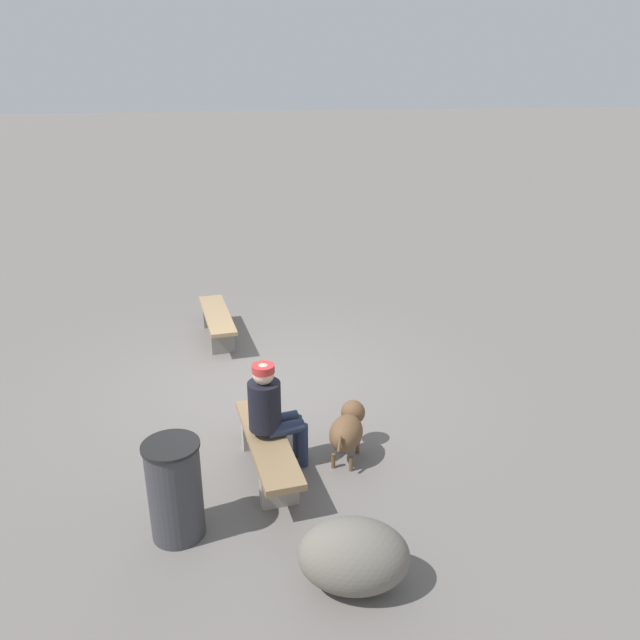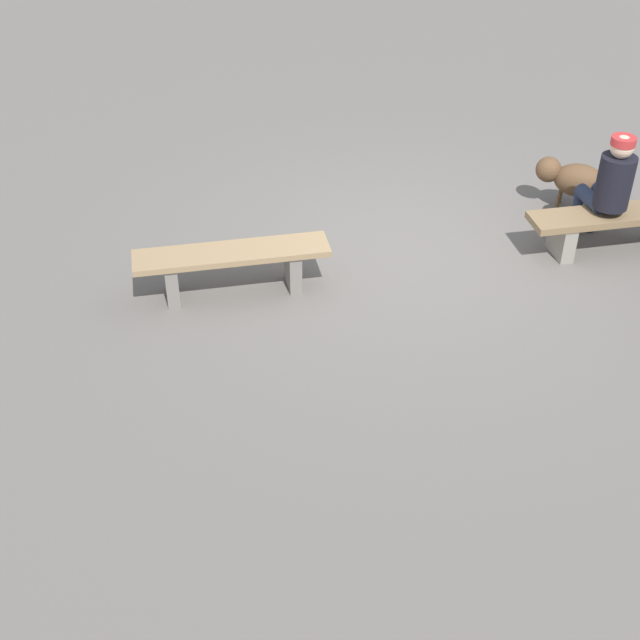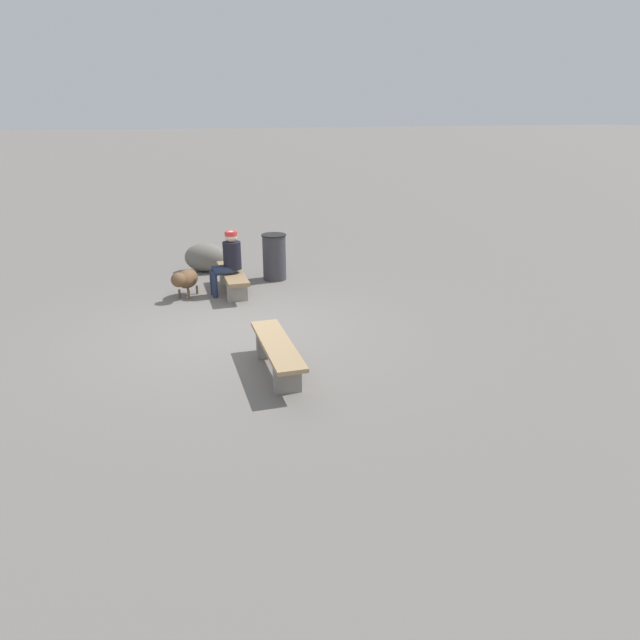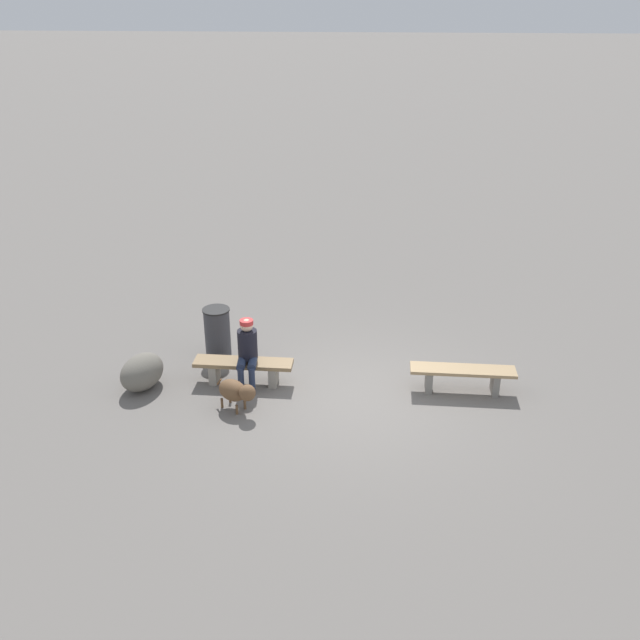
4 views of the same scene
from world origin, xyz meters
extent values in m
cube|color=slate|center=(0.00, 0.00, -0.03)|extent=(210.00, 210.00, 0.06)
cube|color=gray|center=(-2.40, -0.31, 0.20)|extent=(0.12, 0.36, 0.40)
cube|color=gray|center=(-1.25, -0.32, 0.20)|extent=(0.12, 0.36, 0.40)
cube|color=#A3845B|center=(-1.82, -0.32, 0.43)|extent=(1.83, 0.42, 0.06)
cube|color=gray|center=(1.52, -0.31, 0.18)|extent=(0.14, 0.38, 0.36)
cube|color=gray|center=(2.59, -0.32, 0.18)|extent=(0.14, 0.38, 0.36)
cube|color=#8C704C|center=(2.05, -0.32, 0.40)|extent=(1.77, 0.42, 0.07)
cylinder|color=black|center=(1.96, -0.32, 0.78)|extent=(0.35, 0.35, 0.53)
sphere|color=beige|center=(1.96, -0.32, 1.15)|extent=(0.23, 0.23, 0.23)
cylinder|color=red|center=(1.96, -0.32, 1.21)|extent=(0.24, 0.24, 0.08)
cylinder|color=#232D47|center=(2.04, -0.12, 0.51)|extent=(0.18, 0.40, 0.15)
cylinder|color=#232D47|center=(2.03, 0.08, 0.25)|extent=(0.11, 0.11, 0.51)
cylinder|color=#232D47|center=(1.85, -0.13, 0.51)|extent=(0.18, 0.40, 0.15)
cylinder|color=#232D47|center=(1.84, 0.07, 0.25)|extent=(0.11, 0.11, 0.51)
ellipsoid|color=brown|center=(2.08, 0.56, 0.35)|extent=(0.65, 0.59, 0.36)
sphere|color=brown|center=(1.80, 0.74, 0.42)|extent=(0.28, 0.28, 0.28)
cylinder|color=brown|center=(1.88, 0.56, 0.09)|extent=(0.04, 0.04, 0.17)
cylinder|color=brown|center=(1.99, 0.73, 0.09)|extent=(0.04, 0.04, 0.17)
cylinder|color=brown|center=(2.17, 0.38, 0.09)|extent=(0.04, 0.04, 0.17)
cylinder|color=brown|center=(2.28, 0.55, 0.09)|extent=(0.04, 0.04, 0.17)
cylinder|color=brown|center=(2.34, 0.39, 0.41)|extent=(0.12, 0.09, 0.15)
cylinder|color=#38383D|center=(2.73, -1.32, 0.47)|extent=(0.49, 0.49, 0.94)
cylinder|color=black|center=(2.73, -1.32, 0.96)|extent=(0.52, 0.52, 0.03)
ellipsoid|color=#6B665B|center=(3.81, 0.01, 0.32)|extent=(0.90, 1.08, 0.64)
camera|label=1|loc=(7.41, -1.38, 3.89)|focal=33.54mm
camera|label=2|loc=(-2.40, -7.19, 4.61)|focal=48.36mm
camera|label=3|loc=(-8.80, 1.23, 3.44)|focal=31.92mm
camera|label=4|loc=(-0.20, 10.64, 6.51)|focal=39.82mm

